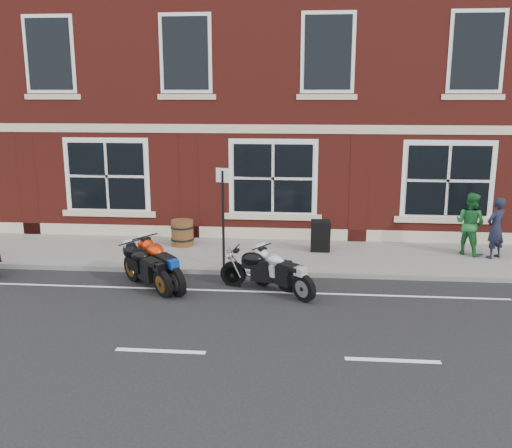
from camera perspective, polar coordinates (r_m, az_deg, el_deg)
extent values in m
plane|color=black|center=(13.05, -6.22, -6.85)|extent=(80.00, 80.00, 0.00)
cube|color=slate|center=(15.84, -4.11, -3.00)|extent=(30.00, 3.00, 0.12)
cube|color=slate|center=(14.35, -5.11, -4.72)|extent=(30.00, 0.16, 0.12)
cube|color=maroon|center=(22.72, -1.20, 16.98)|extent=(24.00, 12.00, 12.00)
cylinder|color=black|center=(14.14, -10.64, -3.98)|extent=(0.54, 0.62, 0.68)
cylinder|color=black|center=(12.79, -7.81, -5.69)|extent=(0.54, 0.62, 0.68)
cube|color=black|center=(13.40, -9.45, -3.25)|extent=(0.74, 0.82, 0.24)
ellipsoid|color=#B02507|center=(13.51, -9.76, -2.57)|extent=(0.68, 0.71, 0.34)
cube|color=black|center=(13.00, -8.67, -3.33)|extent=(0.59, 0.63, 0.11)
cylinder|color=black|center=(13.99, -12.13, -4.34)|extent=(0.53, 0.54, 0.63)
cylinder|color=black|center=(12.79, -9.16, -5.87)|extent=(0.53, 0.54, 0.63)
cube|color=black|center=(13.33, -10.88, -3.64)|extent=(0.72, 0.73, 0.22)
ellipsoid|color=black|center=(13.42, -11.20, -3.01)|extent=(0.64, 0.64, 0.32)
cube|color=black|center=(12.97, -10.06, -3.70)|extent=(0.56, 0.57, 0.10)
cylinder|color=black|center=(13.38, 0.66, -4.86)|extent=(0.53, 0.53, 0.62)
cylinder|color=black|center=(12.41, 4.91, -6.37)|extent=(0.53, 0.53, 0.62)
cube|color=black|center=(12.82, 2.57, -4.14)|extent=(0.71, 0.71, 0.21)
ellipsoid|color=#A1A2A6|center=(12.89, 2.14, -3.50)|extent=(0.63, 0.63, 0.31)
cube|color=black|center=(12.53, 3.77, -4.20)|extent=(0.56, 0.55, 0.10)
cylinder|color=black|center=(13.35, -2.25, -4.97)|extent=(0.61, 0.26, 0.60)
cylinder|color=black|center=(12.95, 3.40, -5.56)|extent=(0.61, 0.26, 0.60)
cube|color=black|center=(13.05, 0.34, -3.92)|extent=(0.78, 0.39, 0.21)
ellipsoid|color=black|center=(13.06, -0.25, -3.39)|extent=(0.59, 0.45, 0.30)
cube|color=black|center=(12.92, 1.92, -3.75)|extent=(0.56, 0.36, 0.09)
imported|color=black|center=(16.29, 22.85, -0.36)|extent=(0.71, 0.67, 1.64)
imported|color=#1C632A|center=(16.41, 20.62, 0.03)|extent=(1.04, 1.03, 1.70)
cylinder|color=#463512|center=(16.50, -7.37, -0.88)|extent=(0.63, 0.63, 0.74)
cylinder|color=black|center=(16.55, -7.36, -1.48)|extent=(0.66, 0.66, 0.05)
cylinder|color=black|center=(16.46, -7.39, -0.28)|extent=(0.66, 0.66, 0.05)
cylinder|color=black|center=(14.19, -3.30, 0.46)|extent=(0.07, 0.07, 2.44)
cube|color=silver|center=(14.00, -3.35, 4.90)|extent=(0.34, 0.13, 0.35)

